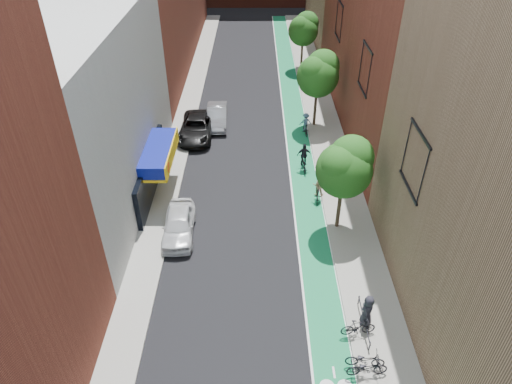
{
  "coord_description": "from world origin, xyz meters",
  "views": [
    {
      "loc": [
        0.4,
        -12.41,
        18.97
      ],
      "look_at": [
        0.44,
        11.81,
        1.5
      ],
      "focal_mm": 32.0,
      "sensor_mm": 36.0,
      "label": 1
    }
  ],
  "objects_px": {
    "parked_car_black": "(196,127)",
    "cyclist_lane_mid": "(304,160)",
    "cyclist_lane_near": "(318,190)",
    "cyclist_lane_far": "(306,125)",
    "parked_car_white": "(179,224)",
    "parked_car_silver": "(217,116)",
    "pedestrian": "(367,310)"
  },
  "relations": [
    {
      "from": "parked_car_silver",
      "to": "pedestrian",
      "type": "relative_size",
      "value": 2.64
    },
    {
      "from": "parked_car_black",
      "to": "cyclist_lane_far",
      "type": "distance_m",
      "value": 9.29
    },
    {
      "from": "parked_car_white",
      "to": "pedestrian",
      "type": "bearing_deg",
      "value": -36.55
    },
    {
      "from": "pedestrian",
      "to": "parked_car_black",
      "type": "bearing_deg",
      "value": -132.28
    },
    {
      "from": "parked_car_black",
      "to": "cyclist_lane_far",
      "type": "relative_size",
      "value": 3.12
    },
    {
      "from": "parked_car_white",
      "to": "cyclist_lane_near",
      "type": "height_order",
      "value": "cyclist_lane_near"
    },
    {
      "from": "cyclist_lane_far",
      "to": "pedestrian",
      "type": "height_order",
      "value": "pedestrian"
    },
    {
      "from": "cyclist_lane_mid",
      "to": "cyclist_lane_far",
      "type": "relative_size",
      "value": 1.13
    },
    {
      "from": "cyclist_lane_near",
      "to": "pedestrian",
      "type": "distance_m",
      "value": 10.72
    },
    {
      "from": "cyclist_lane_mid",
      "to": "cyclist_lane_near",
      "type": "bearing_deg",
      "value": 95.67
    },
    {
      "from": "cyclist_lane_near",
      "to": "cyclist_lane_mid",
      "type": "distance_m",
      "value": 3.89
    },
    {
      "from": "parked_car_black",
      "to": "pedestrian",
      "type": "xyz_separation_m",
      "value": [
        10.52,
        -19.74,
        0.26
      ]
    },
    {
      "from": "parked_car_white",
      "to": "cyclist_lane_mid",
      "type": "bearing_deg",
      "value": 39.29
    },
    {
      "from": "parked_car_white",
      "to": "parked_car_silver",
      "type": "xyz_separation_m",
      "value": [
        1.37,
        14.92,
        0.02
      ]
    },
    {
      "from": "parked_car_white",
      "to": "parked_car_black",
      "type": "height_order",
      "value": "parked_car_black"
    },
    {
      "from": "pedestrian",
      "to": "parked_car_white",
      "type": "bearing_deg",
      "value": -104.48
    },
    {
      "from": "cyclist_lane_mid",
      "to": "cyclist_lane_far",
      "type": "bearing_deg",
      "value": -100.26
    },
    {
      "from": "cyclist_lane_near",
      "to": "cyclist_lane_mid",
      "type": "bearing_deg",
      "value": -71.43
    },
    {
      "from": "parked_car_white",
      "to": "cyclist_lane_near",
      "type": "distance_m",
      "value": 9.78
    },
    {
      "from": "parked_car_silver",
      "to": "cyclist_lane_far",
      "type": "relative_size",
      "value": 2.59
    },
    {
      "from": "parked_car_black",
      "to": "pedestrian",
      "type": "height_order",
      "value": "pedestrian"
    },
    {
      "from": "parked_car_silver",
      "to": "cyclist_lane_near",
      "type": "bearing_deg",
      "value": -57.76
    },
    {
      "from": "parked_car_black",
      "to": "cyclist_lane_mid",
      "type": "height_order",
      "value": "cyclist_lane_mid"
    },
    {
      "from": "cyclist_lane_mid",
      "to": "parked_car_black",
      "type": "bearing_deg",
      "value": -35.16
    },
    {
      "from": "cyclist_lane_near",
      "to": "cyclist_lane_far",
      "type": "bearing_deg",
      "value": -80.89
    },
    {
      "from": "parked_car_black",
      "to": "pedestrian",
      "type": "relative_size",
      "value": 3.18
    },
    {
      "from": "parked_car_white",
      "to": "parked_car_silver",
      "type": "distance_m",
      "value": 14.98
    },
    {
      "from": "parked_car_white",
      "to": "cyclist_lane_near",
      "type": "bearing_deg",
      "value": 19.59
    },
    {
      "from": "parked_car_black",
      "to": "parked_car_silver",
      "type": "height_order",
      "value": "parked_car_black"
    },
    {
      "from": "parked_car_white",
      "to": "cyclist_lane_far",
      "type": "relative_size",
      "value": 2.46
    },
    {
      "from": "parked_car_silver",
      "to": "cyclist_lane_near",
      "type": "height_order",
      "value": "cyclist_lane_near"
    },
    {
      "from": "parked_car_black",
      "to": "parked_car_white",
      "type": "bearing_deg",
      "value": -87.5
    }
  ]
}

